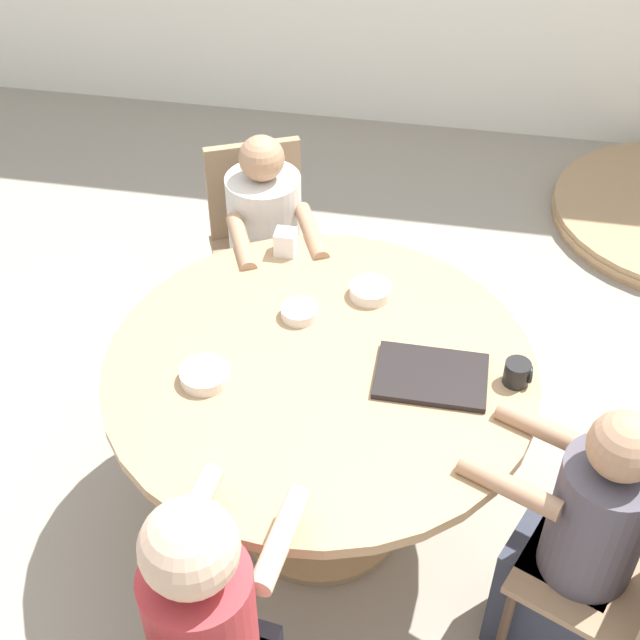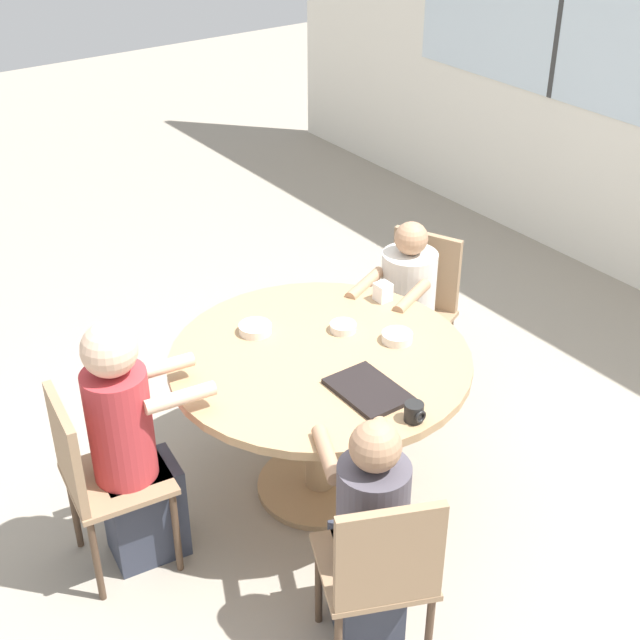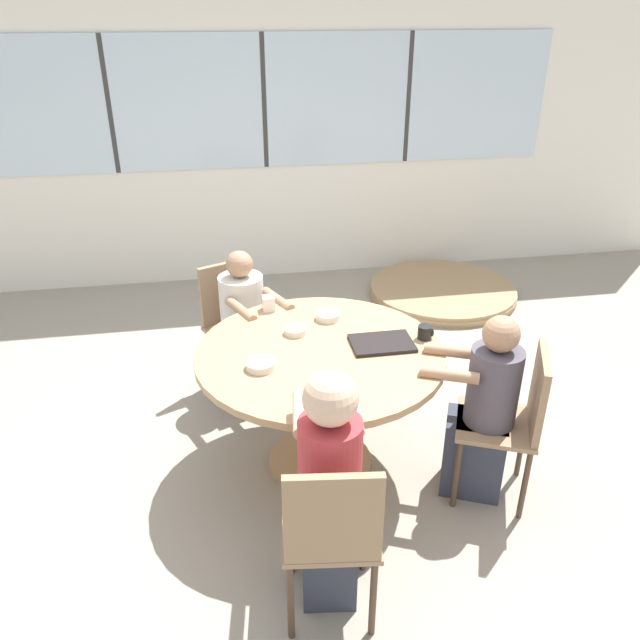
% 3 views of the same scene
% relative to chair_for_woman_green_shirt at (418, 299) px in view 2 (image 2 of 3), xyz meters
% --- Properties ---
extents(ground_plane, '(16.00, 16.00, 0.00)m').
position_rel_chair_for_woman_green_shirt_xyz_m(ground_plane, '(0.42, -0.95, -0.53)').
color(ground_plane, gray).
extents(dining_table, '(1.33, 1.33, 0.76)m').
position_rel_chair_for_woman_green_shirt_xyz_m(dining_table, '(0.42, -0.95, 0.07)').
color(dining_table, tan).
rests_on(dining_table, ground_plane).
extents(chair_for_woman_green_shirt, '(0.53, 0.53, 0.88)m').
position_rel_chair_for_woman_green_shirt_xyz_m(chair_for_woman_green_shirt, '(0.00, 0.00, 0.00)').
color(chair_for_woman_green_shirt, '#937556').
rests_on(chair_for_woman_green_shirt, ground_plane).
extents(chair_for_man_blue_shirt, '(0.53, 0.53, 0.88)m').
position_rel_chair_for_woman_green_shirt_xyz_m(chair_for_man_blue_shirt, '(1.37, -1.36, 0.00)').
color(chair_for_man_blue_shirt, '#937556').
rests_on(chair_for_man_blue_shirt, ground_plane).
extents(chair_for_man_teal_shirt, '(0.45, 0.45, 0.88)m').
position_rel_chair_for_woman_green_shirt_xyz_m(chair_for_man_teal_shirt, '(0.29, -1.97, 0.00)').
color(chair_for_man_teal_shirt, '#937556').
rests_on(chair_for_man_teal_shirt, ground_plane).
extents(person_woman_green_shirt, '(0.47, 0.59, 1.03)m').
position_rel_chair_for_woman_green_shirt_xyz_m(person_woman_green_shirt, '(0.07, -0.15, -0.06)').
color(person_woman_green_shirt, '#333847').
rests_on(person_woman_green_shirt, ground_plane).
extents(person_man_blue_shirt, '(0.54, 0.43, 1.06)m').
position_rel_chair_for_woman_green_shirt_xyz_m(person_man_blue_shirt, '(1.22, -1.30, -0.04)').
color(person_man_blue_shirt, '#333847').
rests_on(person_man_blue_shirt, ground_plane).
extents(person_man_teal_shirt, '(0.33, 0.51, 1.18)m').
position_rel_chair_for_woman_green_shirt_xyz_m(person_man_teal_shirt, '(0.31, -1.82, 0.03)').
color(person_man_teal_shirt, '#333847').
rests_on(person_man_teal_shirt, ground_plane).
extents(food_tray_dark, '(0.33, 0.23, 0.02)m').
position_rel_chair_for_woman_green_shirt_xyz_m(food_tray_dark, '(0.76, -0.94, 0.24)').
color(food_tray_dark, black).
rests_on(food_tray_dark, dining_table).
extents(coffee_mug, '(0.08, 0.08, 0.08)m').
position_rel_chair_for_woman_green_shirt_xyz_m(coffee_mug, '(1.01, -0.92, 0.27)').
color(coffee_mug, black).
rests_on(coffee_mug, dining_table).
extents(milk_carton_small, '(0.07, 0.07, 0.09)m').
position_rel_chair_for_woman_green_shirt_xyz_m(milk_carton_small, '(0.20, -0.42, 0.27)').
color(milk_carton_small, silver).
rests_on(milk_carton_small, dining_table).
extents(bowl_white_shallow, '(0.12, 0.12, 0.04)m').
position_rel_chair_for_woman_green_shirt_xyz_m(bowl_white_shallow, '(0.32, -0.74, 0.25)').
color(bowl_white_shallow, silver).
rests_on(bowl_white_shallow, dining_table).
extents(bowl_cereal, '(0.14, 0.14, 0.04)m').
position_rel_chair_for_woman_green_shirt_xyz_m(bowl_cereal, '(0.53, -0.60, 0.25)').
color(bowl_cereal, silver).
rests_on(bowl_cereal, dining_table).
extents(bowl_fruit, '(0.15, 0.15, 0.04)m').
position_rel_chair_for_woman_green_shirt_xyz_m(bowl_fruit, '(0.10, -1.07, 0.25)').
color(bowl_fruit, silver).
rests_on(bowl_fruit, dining_table).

